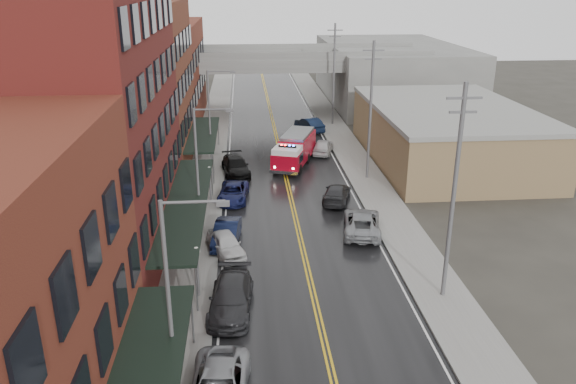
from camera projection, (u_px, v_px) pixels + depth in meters
road at (292, 202)px, 44.89m from camera, size 11.00×160.00×0.02m
sidewalk_left at (200, 204)px, 44.32m from camera, size 3.00×160.00×0.15m
sidewalk_right at (381, 198)px, 45.42m from camera, size 3.00×160.00×0.15m
curb_left at (221, 203)px, 44.44m from camera, size 0.30×160.00×0.15m
curb_right at (361, 199)px, 45.29m from camera, size 0.30×160.00×0.15m
brick_building_b at (85, 113)px, 34.18m from camera, size 9.00×20.00×18.00m
brick_building_c at (136, 87)px, 51.03m from camera, size 9.00×15.00×15.00m
brick_building_far at (162, 74)px, 67.87m from camera, size 9.00×20.00×12.00m
tan_building at (446, 135)px, 54.53m from camera, size 14.00×22.00×5.00m
right_far_block at (390, 72)px, 82.12m from camera, size 18.00×30.00×8.00m
awning_1 at (187, 202)px, 36.75m from camera, size 2.60×18.00×3.09m
awning_2 at (203, 134)px, 53.06m from camera, size 2.60×13.00×3.09m
globe_lamp_1 at (197, 260)px, 30.54m from camera, size 0.44×0.44×3.12m
globe_lamp_2 at (210, 177)px, 43.59m from camera, size 0.44×0.44×3.12m
street_lamp_0 at (174, 290)px, 22.06m from camera, size 2.64×0.22×9.00m
street_lamp_1 at (201, 165)px, 36.97m from camera, size 2.64×0.22×9.00m
street_lamp_2 at (212, 112)px, 51.89m from camera, size 2.64×0.22×9.00m
utility_pole_0 at (454, 191)px, 29.22m from camera, size 1.80×0.24×12.00m
utility_pole_1 at (371, 109)px, 47.86m from camera, size 1.80×0.24×12.00m
utility_pole_2 at (334, 73)px, 66.51m from camera, size 1.80×0.24×12.00m
overpass at (270, 68)px, 72.61m from camera, size 40.00×10.00×7.50m
fire_truck at (294, 149)px, 53.30m from camera, size 5.08×8.33×2.90m
parked_car_left_3 at (231, 297)px, 29.87m from camera, size 2.64×5.57×1.57m
parked_car_left_4 at (226, 244)px, 36.06m from camera, size 2.98×4.53×1.43m
parked_car_left_5 at (227, 233)px, 37.54m from camera, size 2.07×4.64×1.48m
parked_car_left_6 at (233, 193)px, 44.94m from camera, size 2.67×5.02×1.34m
parked_car_left_7 at (236, 166)px, 50.93m from camera, size 2.96×5.66×1.57m
parked_car_right_0 at (362, 223)px, 39.18m from camera, size 3.45×5.79×1.51m
parked_car_right_1 at (337, 193)px, 44.74m from camera, size 3.16×5.01×1.35m
parked_car_right_2 at (323, 146)px, 57.10m from camera, size 2.94×4.74×1.51m
parked_car_right_3 at (309, 124)px, 65.60m from camera, size 3.26×5.22×1.62m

